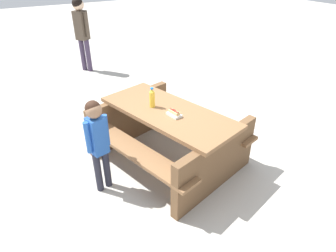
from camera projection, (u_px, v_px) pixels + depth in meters
The scene contains 6 objects.
ground_plane at pixel (168, 159), 3.98m from camera, with size 30.00×30.00×0.00m, color #B7B2A8.
picnic_table at pixel (168, 131), 3.75m from camera, with size 2.10×1.82×0.75m.
soda_bottle at pixel (152, 98), 3.62m from camera, with size 0.07×0.07×0.26m.
hotdog_tray at pixel (174, 114), 3.46m from camera, with size 0.20×0.14×0.08m.
child_in_coat at pixel (97, 136), 3.13m from camera, with size 0.20×0.28×1.14m.
bystander_adult at pixel (81, 26), 6.47m from camera, with size 0.35×0.33×1.62m.
Camera 1 is at (2.76, -1.60, 2.42)m, focal length 31.06 mm.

